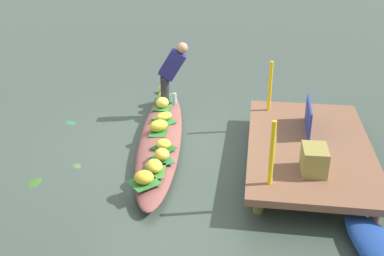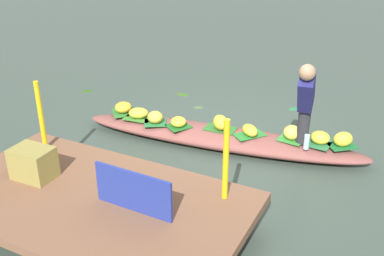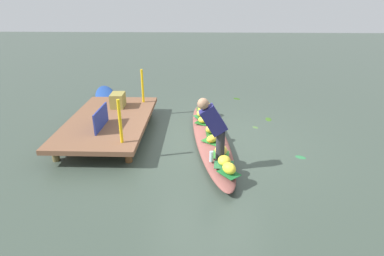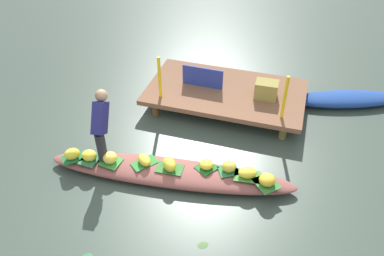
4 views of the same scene
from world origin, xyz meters
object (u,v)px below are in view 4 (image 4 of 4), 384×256
banana_bunch_5 (248,173)px  banana_bunch_7 (144,160)px  banana_bunch_8 (267,180)px  moored_boat (346,99)px  vendor_person (101,123)px  market_banner (203,77)px  produce_crate (266,90)px  banana_bunch_0 (206,164)px  banana_bunch_6 (89,155)px  water_bottle (102,148)px  banana_bunch_4 (170,164)px  vendor_boat (170,173)px  banana_bunch_1 (110,158)px  banana_bunch_2 (229,166)px  banana_bunch_3 (72,154)px

banana_bunch_5 → banana_bunch_7: (-1.69, -0.20, -0.01)m
banana_bunch_7 → banana_bunch_8: banana_bunch_8 is taller
moored_boat → banana_bunch_8: (-1.24, -3.03, 0.20)m
vendor_person → market_banner: size_ratio=1.38×
vendor_person → produce_crate: bearing=44.5°
banana_bunch_0 → banana_bunch_7: size_ratio=0.74×
banana_bunch_0 → banana_bunch_6: bearing=-169.1°
banana_bunch_6 → market_banner: size_ratio=0.30×
water_bottle → produce_crate: (2.44, 2.29, 0.22)m
banana_bunch_5 → produce_crate: 2.15m
banana_bunch_8 → produce_crate: (-0.37, 2.21, 0.23)m
banana_bunch_4 → vendor_boat: bearing=96.8°
banana_bunch_4 → produce_crate: produce_crate is taller
moored_boat → banana_bunch_1: (-3.80, -3.30, 0.22)m
banana_bunch_8 → water_bottle: water_bottle is taller
banana_bunch_4 → banana_bunch_6: 1.38m
vendor_person → water_bottle: (-0.08, 0.03, -0.58)m
banana_bunch_1 → vendor_person: (-0.16, 0.15, 0.58)m
banana_bunch_2 → banana_bunch_8: size_ratio=0.87×
water_bottle → market_banner: bearing=64.1°
banana_bunch_5 → vendor_person: size_ratio=0.25×
market_banner → produce_crate: (1.31, -0.03, -0.04)m
banana_bunch_7 → banana_bunch_2: bearing=9.9°
banana_bunch_5 → water_bottle: size_ratio=1.49×
banana_bunch_4 → banana_bunch_6: size_ratio=1.25×
banana_bunch_8 → market_banner: bearing=126.9°
banana_bunch_1 → banana_bunch_0: bearing=12.1°
moored_boat → banana_bunch_3: banana_bunch_3 is taller
market_banner → produce_crate: size_ratio=1.94×
moored_boat → banana_bunch_2: size_ratio=10.32×
banana_bunch_0 → vendor_person: vendor_person is taller
banana_bunch_2 → banana_bunch_8: banana_bunch_2 is taller
banana_bunch_3 → market_banner: size_ratio=0.30×
market_banner → vendor_boat: bearing=-86.1°
produce_crate → moored_boat: bearing=27.1°
moored_boat → banana_bunch_1: 5.04m
banana_bunch_8 → produce_crate: produce_crate is taller
banana_bunch_1 → banana_bunch_8: size_ratio=0.89×
produce_crate → vendor_boat: bearing=-117.5°
moored_boat → banana_bunch_2: 3.47m
vendor_boat → moored_boat: moored_boat is taller
banana_bunch_3 → banana_bunch_5: banana_bunch_3 is taller
banana_bunch_0 → banana_bunch_8: (1.00, -0.07, 0.01)m
vendor_boat → banana_bunch_7: banana_bunch_7 is taller
vendor_boat → water_bottle: bearing=172.1°
moored_boat → water_bottle: (-4.04, -3.11, 0.22)m
banana_bunch_2 → vendor_person: bearing=-173.8°
banana_bunch_1 → banana_bunch_2: bearing=11.2°
banana_bunch_1 → banana_bunch_4: size_ratio=0.75×
vendor_boat → banana_bunch_6: (-1.36, -0.21, 0.21)m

